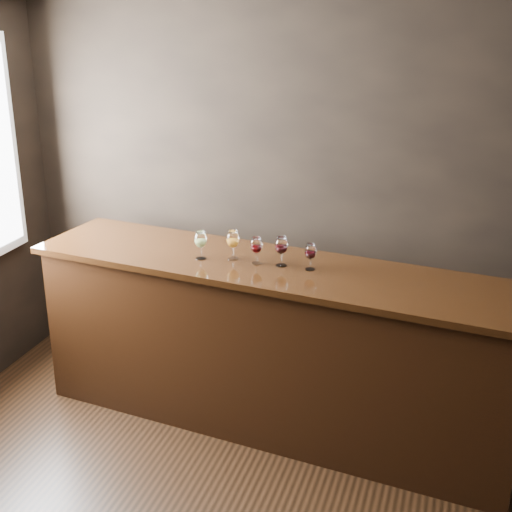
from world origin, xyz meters
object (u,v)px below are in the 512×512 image
(bar_counter, at_px, (273,349))
(glass_red_b, at_px, (281,246))
(glass_white, at_px, (201,240))
(glass_amber, at_px, (233,240))
(back_bar_shelf, at_px, (326,329))
(glass_red_c, at_px, (311,252))
(glass_red_a, at_px, (256,246))

(bar_counter, distance_m, glass_red_b, 0.74)
(glass_white, xyz_separation_m, glass_amber, (0.20, 0.06, 0.00))
(glass_white, height_order, glass_red_b, glass_red_b)
(back_bar_shelf, xyz_separation_m, glass_amber, (-0.52, -0.61, 0.86))
(back_bar_shelf, height_order, glass_red_c, glass_red_c)
(back_bar_shelf, relative_size, glass_white, 12.74)
(bar_counter, relative_size, glass_white, 16.69)
(glass_red_a, bearing_deg, glass_red_c, 0.61)
(glass_red_a, xyz_separation_m, glass_red_b, (0.16, 0.02, 0.01))
(back_bar_shelf, height_order, glass_amber, glass_amber)
(back_bar_shelf, xyz_separation_m, glass_red_b, (-0.18, -0.64, 0.86))
(glass_amber, height_order, glass_red_c, glass_amber)
(bar_counter, relative_size, glass_amber, 16.32)
(glass_amber, height_order, glass_red_b, same)
(bar_counter, xyz_separation_m, back_bar_shelf, (0.23, 0.65, -0.12))
(glass_white, distance_m, glass_red_a, 0.38)
(glass_amber, bearing_deg, glass_red_b, -3.87)
(glass_red_a, bearing_deg, glass_red_b, 5.80)
(glass_amber, distance_m, glass_red_b, 0.34)
(glass_white, distance_m, glass_amber, 0.21)
(glass_red_a, height_order, glass_red_b, glass_red_b)
(glass_red_a, relative_size, glass_red_c, 1.03)
(glass_amber, distance_m, glass_red_c, 0.53)
(back_bar_shelf, relative_size, glass_red_c, 14.06)
(back_bar_shelf, height_order, glass_red_b, glass_red_b)
(bar_counter, distance_m, glass_white, 0.88)
(glass_amber, bearing_deg, glass_red_a, -12.67)
(glass_white, relative_size, glass_amber, 0.98)
(glass_white, relative_size, glass_red_a, 1.07)
(glass_amber, relative_size, glass_red_c, 1.13)
(glass_amber, xyz_separation_m, glass_red_b, (0.33, -0.02, 0.00))
(bar_counter, bearing_deg, back_bar_shelf, 78.00)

